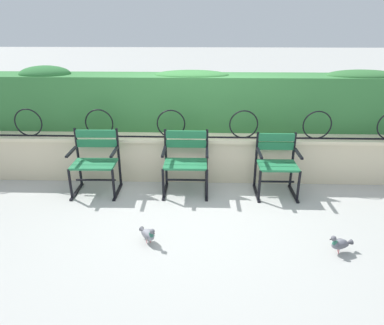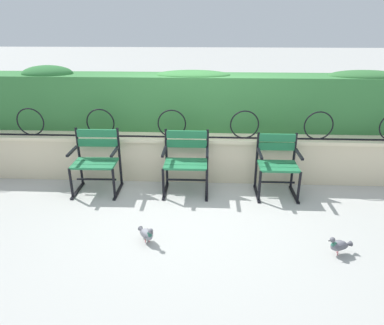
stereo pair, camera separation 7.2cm
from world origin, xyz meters
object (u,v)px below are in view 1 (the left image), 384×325
object	(u,v)px
park_chair_left	(95,160)
park_chair_centre	(186,160)
park_chair_right	(277,162)
pigeon_near_chairs	(148,234)
pigeon_far_side	(340,244)

from	to	relation	value
park_chair_left	park_chair_centre	distance (m)	1.27
park_chair_centre	park_chair_right	size ratio (longest dim) A/B	1.03
pigeon_near_chairs	park_chair_centre	bearing A→B (deg)	74.92
park_chair_right	pigeon_far_side	distance (m)	1.50
park_chair_left	park_chair_centre	bearing A→B (deg)	1.90
pigeon_far_side	pigeon_near_chairs	bearing A→B (deg)	176.81
park_chair_right	pigeon_near_chairs	size ratio (longest dim) A/B	3.38
park_chair_right	pigeon_far_side	bearing A→B (deg)	-73.24
pigeon_near_chairs	park_chair_left	bearing A→B (deg)	125.80
park_chair_centre	pigeon_near_chairs	xyz separation A→B (m)	(-0.35, -1.31, -0.36)
park_chair_right	pigeon_near_chairs	xyz separation A→B (m)	(-1.62, -1.29, -0.34)
park_chair_left	park_chair_right	distance (m)	2.53
park_chair_left	pigeon_far_side	xyz separation A→B (m)	(2.95, -1.38, -0.36)
park_chair_centre	park_chair_right	world-z (taller)	park_chair_centre
park_chair_right	pigeon_near_chairs	bearing A→B (deg)	-141.43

